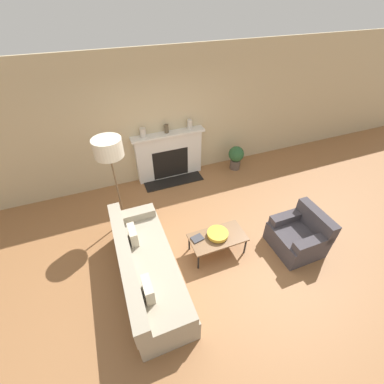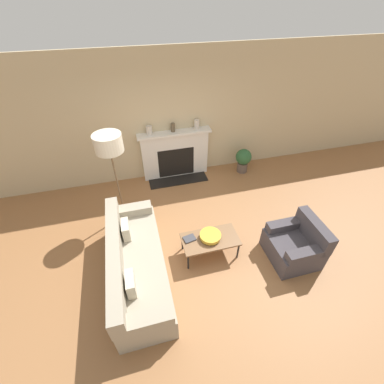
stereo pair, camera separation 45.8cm
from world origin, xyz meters
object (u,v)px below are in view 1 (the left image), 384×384
(mantel_vase_left, at_px, (143,133))
(potted_plant, at_px, (236,156))
(coffee_table, at_px, (218,238))
(floor_lamp, at_px, (109,154))
(fireplace, at_px, (169,156))
(book, at_px, (197,238))
(mantel_vase_center_left, at_px, (166,129))
(mantel_vase_center_right, at_px, (190,124))
(armchair_near, at_px, (299,236))
(couch, at_px, (146,269))
(bowl, at_px, (218,234))

(mantel_vase_left, bearing_deg, potted_plant, -7.80)
(coffee_table, relative_size, floor_lamp, 0.52)
(fireplace, distance_m, book, 2.48)
(mantel_vase_center_left, bearing_deg, floor_lamp, -138.33)
(fireplace, distance_m, mantel_vase_center_right, 0.89)
(fireplace, relative_size, armchair_near, 2.06)
(floor_lamp, height_order, potted_plant, floor_lamp)
(potted_plant, bearing_deg, armchair_near, -93.96)
(coffee_table, distance_m, floor_lamp, 2.33)
(couch, bearing_deg, mantel_vase_left, -14.13)
(bowl, bearing_deg, armchair_near, -17.64)
(fireplace, xyz_separation_m, book, (-0.28, -2.46, -0.17))
(mantel_vase_center_left, height_order, mantel_vase_center_right, mantel_vase_center_right)
(bowl, height_order, mantel_vase_center_right, mantel_vase_center_right)
(fireplace, relative_size, floor_lamp, 0.91)
(armchair_near, height_order, bowl, armchair_near)
(floor_lamp, distance_m, potted_plant, 3.38)
(bowl, relative_size, mantel_vase_left, 1.88)
(floor_lamp, bearing_deg, bowl, -43.48)
(mantel_vase_left, bearing_deg, armchair_near, -55.71)
(armchair_near, height_order, potted_plant, armchair_near)
(coffee_table, bearing_deg, potted_plant, 54.62)
(armchair_near, bearing_deg, coffee_table, -106.88)
(armchair_near, relative_size, mantel_vase_left, 4.23)
(couch, height_order, mantel_vase_center_left, mantel_vase_center_left)
(coffee_table, distance_m, bowl, 0.09)
(couch, xyz_separation_m, bowl, (1.30, 0.15, 0.13))
(bowl, xyz_separation_m, floor_lamp, (-1.43, 1.36, 1.15))
(mantel_vase_left, xyz_separation_m, mantel_vase_center_right, (1.09, 0.00, 0.01))
(coffee_table, height_order, floor_lamp, floor_lamp)
(potted_plant, bearing_deg, mantel_vase_center_left, 169.80)
(bowl, bearing_deg, couch, -173.63)
(fireplace, relative_size, mantel_vase_left, 8.70)
(couch, xyz_separation_m, armchair_near, (2.72, -0.30, -0.02))
(fireplace, distance_m, coffee_table, 2.56)
(couch, bearing_deg, fireplace, -24.72)
(fireplace, bearing_deg, bowl, -88.32)
(fireplace, xyz_separation_m, floor_lamp, (-1.36, -1.17, 1.02))
(book, distance_m, mantel_vase_left, 2.64)
(coffee_table, bearing_deg, mantel_vase_center_right, 79.74)
(mantel_vase_center_left, relative_size, potted_plant, 0.31)
(book, distance_m, potted_plant, 2.92)
(armchair_near, relative_size, bowl, 2.24)
(mantel_vase_center_left, xyz_separation_m, potted_plant, (1.69, -0.30, -0.92))
(couch, distance_m, armchair_near, 2.73)
(coffee_table, bearing_deg, bowl, 75.31)
(couch, height_order, potted_plant, couch)
(mantel_vase_center_right, bearing_deg, armchair_near, -72.33)
(coffee_table, height_order, mantel_vase_left, mantel_vase_left)
(bowl, xyz_separation_m, book, (-0.35, 0.07, -0.04))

